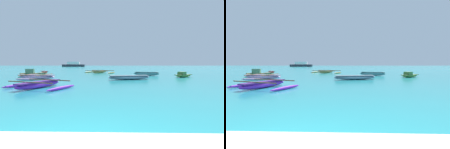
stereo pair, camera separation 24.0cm
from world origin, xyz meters
TOP-DOWN VIEW (x-y plane):
  - moored_boat_0 at (-10.61, 24.91)m, footprint 2.04×2.49m
  - moored_boat_1 at (-4.07, 8.47)m, footprint 4.41×3.77m
  - moored_boat_2 at (8.61, 17.66)m, footprint 2.55×2.24m
  - moored_boat_3 at (2.16, 14.36)m, footprint 4.27×1.74m
  - moored_boat_4 at (-7.26, 14.89)m, footprint 4.07×3.57m
  - moored_boat_5 at (-1.85, 25.87)m, footprint 5.18×4.24m
  - moored_boat_6 at (4.77, 19.98)m, footprint 3.29×1.28m
  - moored_boat_7 at (-8.91, 17.59)m, footprint 3.31×4.20m
  - distant_ferry at (-19.42, 79.52)m, footprint 10.42×2.29m

SIDE VIEW (x-z plane):
  - moored_boat_0 at x=-10.61m, z-range 0.02..0.37m
  - moored_boat_5 at x=-1.85m, z-range -0.02..0.42m
  - moored_boat_1 at x=-4.07m, z-range -0.02..0.47m
  - moored_boat_2 at x=8.61m, z-range -0.09..0.54m
  - moored_boat_4 at x=-7.26m, z-range -0.01..0.46m
  - moored_boat_3 at x=2.16m, z-range 0.02..0.45m
  - moored_boat_6 at x=4.77m, z-range 0.03..0.51m
  - moored_boat_7 at x=-8.91m, z-range -0.17..0.78m
  - distant_ferry at x=-19.42m, z-range -0.21..2.08m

